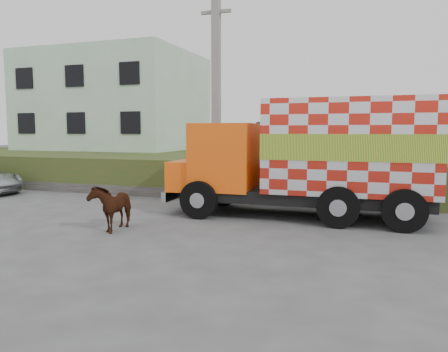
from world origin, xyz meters
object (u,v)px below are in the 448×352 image
at_px(cargo_truck, 313,158).
at_px(pedestrian, 259,140).
at_px(cow, 112,206).
at_px(utility_pole, 216,95).

relative_size(cargo_truck, pedestrian, 5.16).
distance_m(cargo_truck, cow, 6.11).
relative_size(utility_pole, pedestrian, 5.09).
bearing_deg(cow, pedestrian, 72.10).
bearing_deg(cargo_truck, pedestrian, 119.80).
bearing_deg(cargo_truck, cow, -145.81).
bearing_deg(pedestrian, cargo_truck, 137.86).
distance_m(utility_pole, cow, 7.09).
relative_size(utility_pole, cow, 5.29).
height_order(utility_pole, cow, utility_pole).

